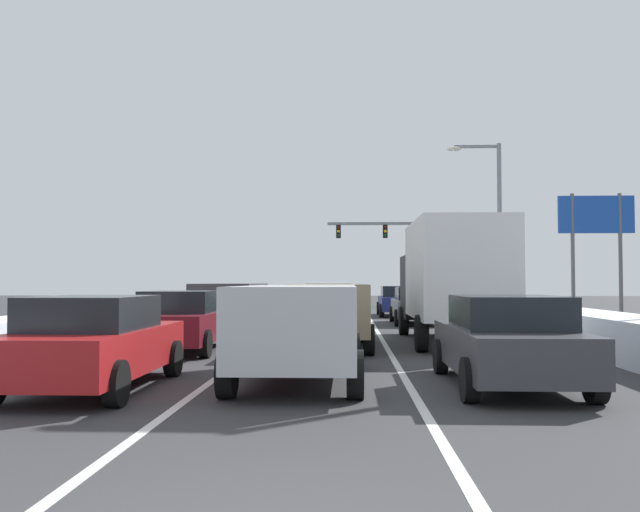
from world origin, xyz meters
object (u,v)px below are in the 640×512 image
Objects in this scene: sedan_maroon_left_lane_second at (183,321)px; street_lamp_right_mid at (492,213)px; traffic_light_gantry at (397,243)px; suv_charcoal_left_lane_third at (231,303)px; sedan_gray_right_lane_third at (417,305)px; sedan_navy_right_lane_fourth at (398,301)px; box_truck_right_lane_second at (452,276)px; sedan_green_center_lane_third at (323,309)px; sedan_red_left_lane_nearest at (94,342)px; suv_tan_center_lane_second at (330,309)px; sedan_black_left_lane_fourth at (259,304)px; suv_silver_center_lane_nearest at (299,323)px; roadside_sign_right at (596,228)px; sedan_charcoal_right_lane_nearest at (507,341)px; suv_white_center_lane_fourth at (330,297)px.

street_lamp_right_mid reaches higher than sedan_maroon_left_lane_second.
suv_charcoal_left_lane_third is at bearing -106.08° from traffic_light_gantry.
sedan_gray_right_lane_third is 1.00× the size of sedan_navy_right_lane_fourth.
box_truck_right_lane_second is 1.47× the size of suv_charcoal_left_lane_third.
street_lamp_right_mid is at bearing 43.32° from suv_charcoal_left_lane_third.
sedan_green_center_lane_third is 8.33m from sedan_maroon_left_lane_second.
box_truck_right_lane_second reaches higher than sedan_red_left_lane_nearest.
suv_tan_center_lane_second is 12.45m from sedan_black_left_lane_fourth.
suv_silver_center_lane_nearest is 38.21m from traffic_light_gantry.
box_truck_right_lane_second is 12.52m from sedan_black_left_lane_fourth.
street_lamp_right_mid reaches higher than sedan_black_left_lane_fourth.
roadside_sign_right is at bearing 51.61° from sedan_red_left_lane_nearest.
street_lamp_right_mid is (7.58, 15.90, 4.08)m from suv_tan_center_lane_second.
sedan_navy_right_lane_fourth is 7.94m from sedan_black_left_lane_fourth.
sedan_navy_right_lane_fourth and sedan_green_center_lane_third have the same top height.
roadside_sign_right reaches higher than suv_tan_center_lane_second.
sedan_charcoal_right_lane_nearest is 19.95m from roadside_sign_right.
suv_silver_center_lane_nearest is at bearing -123.02° from roadside_sign_right.
traffic_light_gantry is at bearing 78.76° from sedan_red_left_lane_nearest.
sedan_green_center_lane_third is at bearing 67.16° from sedan_maroon_left_lane_second.
suv_charcoal_left_lane_third is 0.65× the size of traffic_light_gantry.
sedan_red_left_lane_nearest is at bearing -90.46° from suv_charcoal_left_lane_third.
traffic_light_gantry reaches higher than suv_silver_center_lane_nearest.
suv_charcoal_left_lane_third is at bearing 119.32° from sedan_charcoal_right_lane_nearest.
roadside_sign_right reaches higher than sedan_gray_right_lane_third.
sedan_charcoal_right_lane_nearest is 19.52m from sedan_black_left_lane_fourth.
traffic_light_gantry reaches higher than suv_charcoal_left_lane_third.
sedan_charcoal_right_lane_nearest is 1.00× the size of sedan_black_left_lane_fourth.
suv_silver_center_lane_nearest is 18.26m from sedan_black_left_lane_fourth.
sedan_black_left_lane_fourth is 0.53× the size of street_lamp_right_mid.
suv_white_center_lane_fourth is at bearing 107.35° from box_truck_right_lane_second.
sedan_green_center_lane_third is (-0.05, 12.78, -0.25)m from suv_silver_center_lane_nearest.
suv_white_center_lane_fourth reaches higher than sedan_navy_right_lane_fourth.
sedan_maroon_left_lane_second is 0.53× the size of street_lamp_right_mid.
sedan_red_left_lane_nearest is at bearing -116.15° from street_lamp_right_mid.
traffic_light_gantry is 21.37m from roadside_sign_right.
roadside_sign_right is at bearing 22.78° from sedan_green_center_lane_third.
traffic_light_gantry is (0.77, 21.49, 3.73)m from sedan_gray_right_lane_third.
suv_silver_center_lane_nearest is 6.07m from sedan_maroon_left_lane_second.
sedan_charcoal_right_lane_nearest is 23.08m from sedan_navy_right_lane_fourth.
sedan_gray_right_lane_third is 16.71m from suv_silver_center_lane_nearest.
suv_tan_center_lane_second is 1.00× the size of suv_white_center_lane_fourth.
sedan_black_left_lane_fourth is at bearing 123.18° from box_truck_right_lane_second.
traffic_light_gantry is at bearing 88.77° from box_truck_right_lane_second.
sedan_maroon_left_lane_second is at bearing 122.80° from suv_silver_center_lane_nearest.
sedan_green_center_lane_third is 1.00× the size of sedan_black_left_lane_fourth.
sedan_charcoal_right_lane_nearest is 0.92× the size of suv_white_center_lane_fourth.
suv_white_center_lane_fourth reaches higher than sedan_green_center_lane_third.
sedan_black_left_lane_fourth is (0.22, 18.95, 0.00)m from sedan_red_left_lane_nearest.
box_truck_right_lane_second is at bearing -56.82° from sedan_black_left_lane_fourth.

